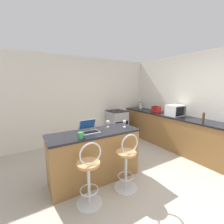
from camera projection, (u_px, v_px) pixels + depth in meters
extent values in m
plane|color=#ADA393|center=(149.00, 187.00, 2.61)|extent=(20.00, 20.00, 0.00)
cube|color=silver|center=(87.00, 100.00, 4.74)|extent=(12.00, 0.06, 2.60)
cube|color=silver|center=(220.00, 105.00, 3.48)|extent=(0.06, 12.00, 2.60)
cube|color=olive|center=(95.00, 157.00, 2.80)|extent=(1.63, 0.57, 0.89)
cube|color=black|center=(94.00, 133.00, 2.72)|extent=(1.66, 0.60, 0.03)
cube|color=olive|center=(167.00, 130.00, 4.41)|extent=(0.61, 3.26, 0.89)
cube|color=black|center=(168.00, 115.00, 4.33)|extent=(0.64, 3.29, 0.03)
cylinder|color=silver|center=(90.00, 203.00, 2.26)|extent=(0.40, 0.40, 0.02)
cylinder|color=silver|center=(89.00, 184.00, 2.21)|extent=(0.04, 0.04, 0.63)
torus|color=silver|center=(89.00, 190.00, 2.22)|extent=(0.28, 0.28, 0.02)
cylinder|color=#B7844C|center=(88.00, 164.00, 2.15)|extent=(0.34, 0.34, 0.04)
torus|color=silver|center=(91.00, 154.00, 2.04)|extent=(0.32, 0.02, 0.32)
cylinder|color=silver|center=(126.00, 187.00, 2.60)|extent=(0.40, 0.40, 0.02)
cylinder|color=silver|center=(126.00, 171.00, 2.55)|extent=(0.04, 0.04, 0.63)
torus|color=silver|center=(126.00, 176.00, 2.56)|extent=(0.28, 0.28, 0.02)
cylinder|color=#B7844C|center=(126.00, 153.00, 2.49)|extent=(0.34, 0.34, 0.04)
torus|color=silver|center=(130.00, 144.00, 2.38)|extent=(0.32, 0.02, 0.32)
cube|color=#B7BABF|center=(90.00, 132.00, 2.68)|extent=(0.33, 0.24, 0.01)
cube|color=black|center=(91.00, 132.00, 2.66)|extent=(0.28, 0.13, 0.00)
cube|color=#B7BABF|center=(87.00, 124.00, 2.77)|extent=(0.33, 0.11, 0.20)
cube|color=#19478C|center=(87.00, 124.00, 2.77)|extent=(0.29, 0.09, 0.17)
cube|color=white|center=(175.00, 110.00, 4.14)|extent=(0.46, 0.35, 0.30)
cube|color=black|center=(180.00, 111.00, 3.97)|extent=(0.32, 0.01, 0.24)
cube|color=#4C4C51|center=(185.00, 111.00, 4.07)|extent=(0.09, 0.01, 0.24)
cube|color=red|center=(156.00, 109.00, 4.71)|extent=(0.18, 0.25, 0.18)
cube|color=black|center=(155.00, 106.00, 4.67)|extent=(0.04, 0.17, 0.00)
cube|color=black|center=(157.00, 106.00, 4.71)|extent=(0.04, 0.17, 0.00)
cube|color=black|center=(154.00, 108.00, 4.65)|extent=(0.02, 0.02, 0.02)
cube|color=#9EA3A8|center=(117.00, 125.00, 5.04)|extent=(0.56, 0.60, 0.91)
cube|color=black|center=(122.00, 128.00, 4.79)|extent=(0.48, 0.01, 0.41)
cube|color=black|center=(117.00, 111.00, 4.96)|extent=(0.56, 0.60, 0.02)
cylinder|color=black|center=(115.00, 111.00, 4.79)|extent=(0.11, 0.11, 0.01)
cylinder|color=black|center=(122.00, 111.00, 4.92)|extent=(0.11, 0.11, 0.01)
cylinder|color=black|center=(112.00, 110.00, 5.00)|extent=(0.11, 0.11, 0.01)
cylinder|color=black|center=(118.00, 110.00, 5.13)|extent=(0.11, 0.11, 0.01)
cylinder|color=#4C2D19|center=(203.00, 118.00, 3.32)|extent=(0.05, 0.05, 0.21)
sphere|color=#4C2D19|center=(204.00, 113.00, 3.30)|extent=(0.04, 0.04, 0.04)
cylinder|color=silver|center=(140.00, 105.00, 5.63)|extent=(0.10, 0.10, 0.20)
cylinder|color=olive|center=(140.00, 102.00, 5.61)|extent=(0.11, 0.11, 0.02)
cylinder|color=#338447|center=(80.00, 136.00, 2.35)|extent=(0.08, 0.08, 0.10)
torus|color=#338447|center=(84.00, 135.00, 2.38)|extent=(0.01, 0.07, 0.07)
cylinder|color=silver|center=(108.00, 127.00, 3.02)|extent=(0.06, 0.06, 0.00)
cylinder|color=silver|center=(108.00, 125.00, 3.02)|extent=(0.01, 0.01, 0.07)
sphere|color=silver|center=(108.00, 122.00, 3.00)|extent=(0.07, 0.07, 0.07)
cylinder|color=silver|center=(124.00, 127.00, 3.03)|extent=(0.07, 0.07, 0.00)
cylinder|color=silver|center=(124.00, 125.00, 3.02)|extent=(0.01, 0.01, 0.08)
sphere|color=silver|center=(124.00, 122.00, 3.01)|extent=(0.07, 0.07, 0.07)
cylinder|color=white|center=(141.00, 107.00, 5.37)|extent=(0.08, 0.08, 0.10)
torus|color=white|center=(142.00, 107.00, 5.39)|extent=(0.01, 0.07, 0.07)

